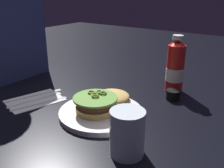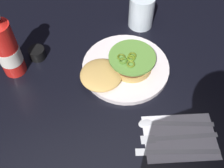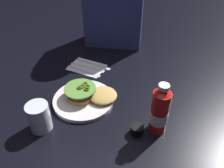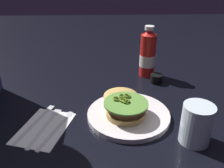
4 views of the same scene
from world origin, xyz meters
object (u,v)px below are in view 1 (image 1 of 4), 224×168
dinner_plate (101,113)px  spoon_utensil (48,101)px  water_glass (127,133)px  condiment_cup (173,95)px  fork_utensil (40,98)px  butter_knife (38,94)px  ketchup_bottle (175,68)px  burger_sandwich (102,101)px  napkin (35,100)px

dinner_plate → spoon_utensil: dinner_plate is taller
water_glass → condiment_cup: (0.35, 0.03, -0.04)m
water_glass → spoon_utensil: 0.38m
dinner_plate → spoon_utensil: 0.21m
spoon_utensil → fork_utensil: (0.00, 0.04, 0.00)m
butter_knife → spoon_utensil: bearing=-103.7°
dinner_plate → ketchup_bottle: ketchup_bottle is taller
burger_sandwich → fork_utensil: burger_sandwich is taller
water_glass → condiment_cup: 0.36m
ketchup_bottle → condiment_cup: ketchup_bottle is taller
burger_sandwich → condiment_cup: (0.21, -0.15, -0.02)m
burger_sandwich → ketchup_bottle: size_ratio=1.05×
burger_sandwich → fork_utensil: bearing=102.5°
dinner_plate → butter_knife: (-0.01, 0.28, -0.00)m
water_glass → condiment_cup: size_ratio=2.29×
burger_sandwich → butter_knife: size_ratio=1.11×
burger_sandwich → spoon_utensil: (-0.05, 0.19, -0.03)m
dinner_plate → spoon_utensil: size_ratio=1.37×
ketchup_bottle → water_glass: ketchup_bottle is taller
fork_utensil → butter_knife: (0.02, 0.03, 0.00)m
napkin → fork_utensil: 0.02m
dinner_plate → burger_sandwich: size_ratio=1.16×
water_glass → spoon_utensil: (0.09, 0.37, -0.05)m
dinner_plate → spoon_utensil: (-0.03, 0.20, -0.00)m
dinner_plate → ketchup_bottle: 0.34m
ketchup_bottle → butter_knife: ketchup_bottle is taller
dinner_plate → fork_utensil: bearing=96.9°
spoon_utensil → butter_knife: size_ratio=0.93×
condiment_cup → butter_knife: bearing=121.0°
dinner_plate → condiment_cup: condiment_cup is taller
fork_utensil → water_glass: bearing=-102.0°
condiment_cup → spoon_utensil: size_ratio=0.26×
spoon_utensil → fork_utensil: bearing=88.2°
condiment_cup → spoon_utensil: condiment_cup is taller
spoon_utensil → butter_knife: (0.02, 0.08, 0.00)m
napkin → butter_knife: (0.04, 0.03, 0.00)m
ketchup_bottle → burger_sandwich: bearing=157.3°
water_glass → spoon_utensil: size_ratio=0.59×
condiment_cup → butter_knife: 0.48m
napkin → dinner_plate: bearing=-79.1°
napkin → butter_knife: size_ratio=0.90×
burger_sandwich → ketchup_bottle: 0.31m
burger_sandwich → spoon_utensil: bearing=105.5°
dinner_plate → fork_utensil: 0.25m
napkin → fork_utensil: bearing=-15.3°
condiment_cup → fork_utensil: 0.46m
condiment_cup → napkin: (-0.28, 0.38, -0.02)m
water_glass → condiment_cup: water_glass is taller
dinner_plate → spoon_utensil: bearing=98.7°
ketchup_bottle → water_glass: size_ratio=1.90×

